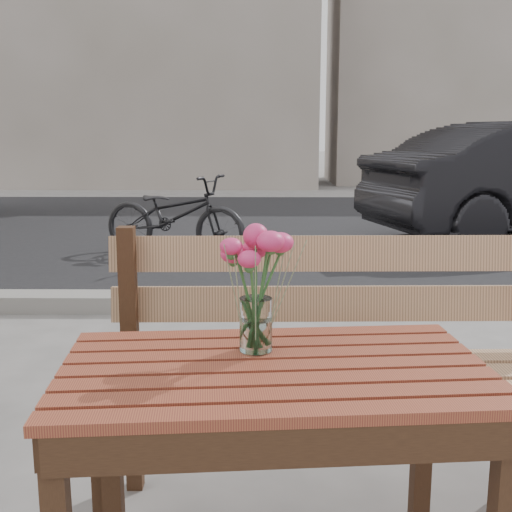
{
  "coord_description": "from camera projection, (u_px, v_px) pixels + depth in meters",
  "views": [
    {
      "loc": [
        -0.2,
        -1.42,
        1.26
      ],
      "look_at": [
        -0.22,
        0.29,
        0.93
      ],
      "focal_mm": 45.0,
      "sensor_mm": 36.0,
      "label": 1
    }
  ],
  "objects": [
    {
      "name": "bicycle",
      "position": [
        174.0,
        216.0,
        6.5
      ],
      "size": [
        1.69,
        1.12,
        0.84
      ],
      "primitive_type": "imported",
      "rotation": [
        0.0,
        0.0,
        1.18
      ],
      "color": "black",
      "rests_on": "ground"
    },
    {
      "name": "main_bench",
      "position": [
        341.0,
        337.0,
        2.12
      ],
      "size": [
        1.57,
        0.5,
        0.97
      ],
      "rotation": [
        0.0,
        0.0,
        0.02
      ],
      "color": "#855F45",
      "rests_on": "ground"
    },
    {
      "name": "main_table",
      "position": [
        274.0,
        405.0,
        1.66
      ],
      "size": [
        1.14,
        0.73,
        0.67
      ],
      "rotation": [
        0.0,
        0.0,
        0.09
      ],
      "color": "maroon",
      "rests_on": "ground"
    },
    {
      "name": "backdrop_buildings",
      "position": [
        279.0,
        30.0,
        15.07
      ],
      "size": [
        15.5,
        4.0,
        8.0
      ],
      "color": "gray",
      "rests_on": "ground"
    },
    {
      "name": "street",
      "position": [
        282.0,
        253.0,
        6.6
      ],
      "size": [
        30.0,
        8.12,
        0.12
      ],
      "color": "black",
      "rests_on": "ground"
    },
    {
      "name": "main_vase",
      "position": [
        256.0,
        273.0,
        1.7
      ],
      "size": [
        0.19,
        0.19,
        0.35
      ],
      "color": "white",
      "rests_on": "main_table"
    }
  ]
}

